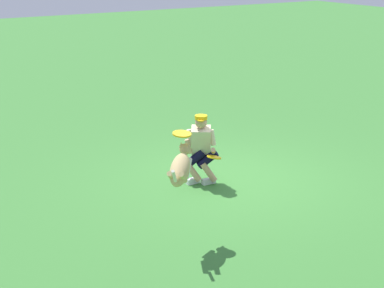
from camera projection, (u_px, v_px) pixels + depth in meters
The scene contains 5 objects.
ground_plane at pixel (230, 179), 11.54m from camera, with size 60.00×60.00×0.00m, color #3C7E35.
person at pixel (201, 147), 11.13m from camera, with size 0.61×0.71×1.29m.
dog at pixel (181, 168), 8.63m from camera, with size 0.74×0.82×0.53m.
frisbee_flying at pixel (182, 134), 8.83m from camera, with size 0.27×0.27×0.02m, color yellow.
frisbee_held at pixel (214, 157), 10.86m from camera, with size 0.26×0.26×0.02m, color yellow.
Camera 1 is at (6.33, 8.79, 4.08)m, focal length 58.51 mm.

